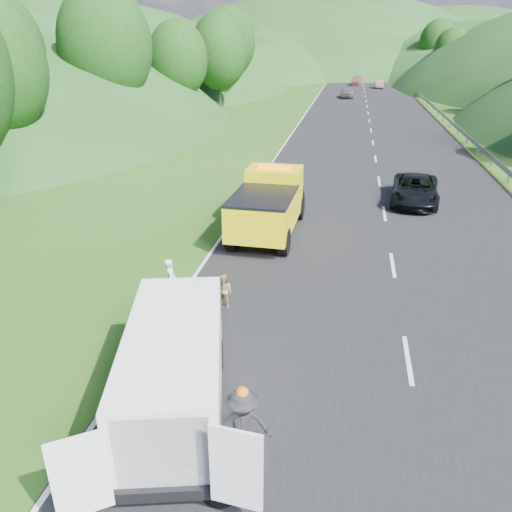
% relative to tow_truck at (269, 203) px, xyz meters
% --- Properties ---
extents(ground, '(320.00, 320.00, 0.00)m').
position_rel_tow_truck_xyz_m(ground, '(2.02, -6.49, -1.32)').
color(ground, '#38661E').
rests_on(ground, ground).
extents(road_surface, '(14.00, 200.00, 0.02)m').
position_rel_tow_truck_xyz_m(road_surface, '(5.02, 33.51, -1.31)').
color(road_surface, black).
rests_on(road_surface, ground).
extents(guardrail, '(0.06, 140.00, 1.52)m').
position_rel_tow_truck_xyz_m(guardrail, '(12.32, 46.01, -1.32)').
color(guardrail, gray).
rests_on(guardrail, ground).
extents(tree_line_left, '(14.00, 140.00, 14.00)m').
position_rel_tow_truck_xyz_m(tree_line_left, '(-16.98, 53.51, -1.32)').
color(tree_line_left, '#234E17').
rests_on(tree_line_left, ground).
extents(hills_backdrop, '(201.00, 288.60, 44.00)m').
position_rel_tow_truck_xyz_m(hills_backdrop, '(8.52, 128.21, -1.32)').
color(hills_backdrop, '#2D5B23').
rests_on(hills_backdrop, ground).
extents(tow_truck, '(2.59, 6.38, 2.71)m').
position_rel_tow_truck_xyz_m(tow_truck, '(0.00, 0.00, 0.00)').
color(tow_truck, black).
rests_on(tow_truck, ground).
extents(white_van, '(3.99, 6.52, 2.16)m').
position_rel_tow_truck_xyz_m(white_van, '(-0.23, -11.35, -0.10)').
color(white_van, black).
rests_on(white_van, ground).
extents(woman, '(0.56, 0.64, 1.47)m').
position_rel_tow_truck_xyz_m(woman, '(-2.03, -6.64, -1.32)').
color(woman, silver).
rests_on(woman, ground).
extents(child, '(0.65, 0.59, 1.10)m').
position_rel_tow_truck_xyz_m(child, '(-0.32, -6.68, -1.32)').
color(child, tan).
rests_on(child, ground).
extents(worker, '(1.29, 1.08, 1.73)m').
position_rel_tow_truck_xyz_m(worker, '(1.52, -12.63, -1.32)').
color(worker, black).
rests_on(worker, ground).
extents(suitcase, '(0.36, 0.26, 0.52)m').
position_rel_tow_truck_xyz_m(suitcase, '(-2.04, -6.14, -1.07)').
color(suitcase, brown).
rests_on(suitcase, ground).
extents(spare_tire, '(0.73, 0.73, 0.20)m').
position_rel_tow_truck_xyz_m(spare_tire, '(1.26, -13.39, -1.32)').
color(spare_tire, black).
rests_on(spare_tire, ground).
extents(passing_suv, '(2.75, 5.06, 1.35)m').
position_rel_tow_truck_xyz_m(passing_suv, '(6.57, 5.60, -1.32)').
color(passing_suv, black).
rests_on(passing_suv, ground).
extents(dist_car_a, '(1.79, 4.44, 1.51)m').
position_rel_tow_truck_xyz_m(dist_car_a, '(2.41, 55.21, -1.32)').
color(dist_car_a, '#4B494E').
rests_on(dist_car_a, ground).
extents(dist_car_b, '(1.38, 3.95, 1.30)m').
position_rel_tow_truck_xyz_m(dist_car_b, '(7.47, 71.49, -1.32)').
color(dist_car_b, '#6D4953').
rests_on(dist_car_b, ground).
extents(dist_car_c, '(2.07, 5.09, 1.48)m').
position_rel_tow_truck_xyz_m(dist_car_c, '(3.82, 77.31, -1.32)').
color(dist_car_c, '#974B57').
rests_on(dist_car_c, ground).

